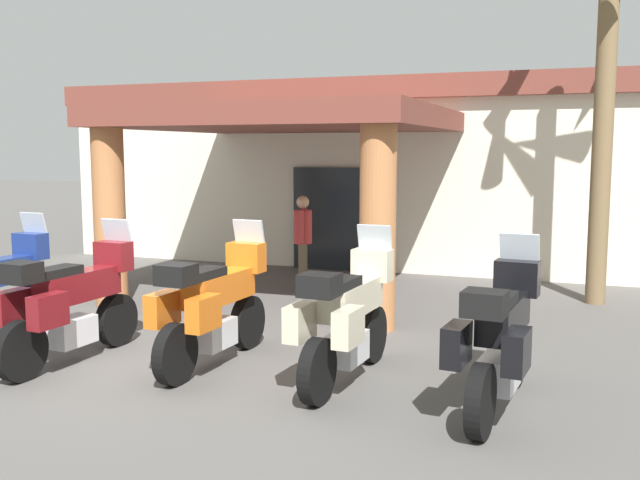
% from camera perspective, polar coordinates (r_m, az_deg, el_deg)
% --- Properties ---
extents(ground_plane, '(80.00, 80.00, 0.00)m').
position_cam_1_polar(ground_plane, '(8.80, -13.04, -9.30)').
color(ground_plane, '#514F4C').
extents(motel_building, '(13.22, 11.50, 3.89)m').
position_cam_1_polar(motel_building, '(17.54, 4.38, 5.59)').
color(motel_building, silver).
rests_on(motel_building, ground_plane).
extents(motorcycle_maroon, '(0.73, 2.21, 1.61)m').
position_cam_1_polar(motorcycle_maroon, '(8.84, -19.14, -4.76)').
color(motorcycle_maroon, black).
rests_on(motorcycle_maroon, ground_plane).
extents(motorcycle_orange, '(0.73, 2.21, 1.61)m').
position_cam_1_polar(motorcycle_orange, '(8.33, -8.46, -5.15)').
color(motorcycle_orange, black).
rests_on(motorcycle_orange, ground_plane).
extents(motorcycle_cream, '(0.73, 2.21, 1.61)m').
position_cam_1_polar(motorcycle_cream, '(7.67, 2.10, -6.16)').
color(motorcycle_cream, black).
rests_on(motorcycle_cream, ground_plane).
extents(motorcycle_black, '(0.75, 2.21, 1.61)m').
position_cam_1_polar(motorcycle_black, '(7.05, 14.02, -7.56)').
color(motorcycle_black, black).
rests_on(motorcycle_black, ground_plane).
extents(pedestrian, '(0.32, 0.52, 1.66)m').
position_cam_1_polar(pedestrian, '(12.67, -1.36, 0.34)').
color(pedestrian, brown).
rests_on(pedestrian, ground_plane).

